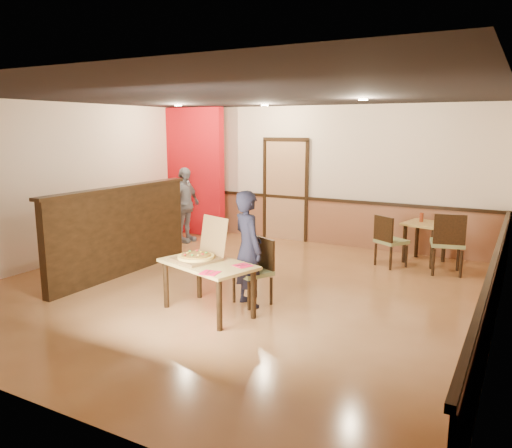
{
  "coord_description": "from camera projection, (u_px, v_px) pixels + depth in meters",
  "views": [
    {
      "loc": [
        3.7,
        -6.05,
        2.36
      ],
      "look_at": [
        0.38,
        0.0,
        1.02
      ],
      "focal_mm": 35.0,
      "sensor_mm": 36.0,
      "label": 1
    }
  ],
  "objects": [
    {
      "name": "spot_c",
      "position": [
        363.0,
        99.0,
        7.51
      ],
      "size": [
        0.14,
        0.14,
        0.02
      ],
      "primitive_type": "cylinder",
      "color": "beige",
      "rests_on": "ceiling"
    },
    {
      "name": "ceiling",
      "position": [
        232.0,
        95.0,
        6.87
      ],
      "size": [
        7.0,
        7.0,
        0.0
      ],
      "primitive_type": "plane",
      "rotation": [
        3.14,
        0.0,
        0.0
      ],
      "color": "black",
      "rests_on": "wall_back"
    },
    {
      "name": "chair_rail_right",
      "position": [
        495.0,
        258.0,
        5.6
      ],
      "size": [
        0.06,
        7.0,
        0.06
      ],
      "primitive_type": "cube",
      "color": "black",
      "rests_on": "wall_right"
    },
    {
      "name": "side_table",
      "position": [
        425.0,
        232.0,
        8.81
      ],
      "size": [
        0.8,
        0.8,
        0.71
      ],
      "rotation": [
        0.0,
        0.0,
        -0.23
      ],
      "color": "tan",
      "rests_on": "floor"
    },
    {
      "name": "napkin_near",
      "position": [
        210.0,
        273.0,
        5.89
      ],
      "size": [
        0.24,
        0.24,
        0.01
      ],
      "rotation": [
        0.0,
        0.0,
        0.13
      ],
      "color": "red",
      "rests_on": "main_table"
    },
    {
      "name": "diner_chair",
      "position": [
        256.0,
        268.0,
        6.76
      ],
      "size": [
        0.59,
        0.59,
        0.89
      ],
      "rotation": [
        0.0,
        0.0,
        -0.46
      ],
      "color": "olive",
      "rests_on": "floor"
    },
    {
      "name": "side_chair_left",
      "position": [
        389.0,
        239.0,
        8.52
      ],
      "size": [
        0.61,
        0.61,
        0.89
      ],
      "rotation": [
        0.0,
        0.0,
        2.6
      ],
      "color": "olive",
      "rests_on": "floor"
    },
    {
      "name": "back_door",
      "position": [
        286.0,
        191.0,
        10.56
      ],
      "size": [
        0.9,
        0.06,
        2.1
      ],
      "primitive_type": "cube",
      "color": "tan",
      "rests_on": "wall_back"
    },
    {
      "name": "wall_left",
      "position": [
        63.0,
        183.0,
        8.79
      ],
      "size": [
        0.0,
        7.0,
        7.0
      ],
      "primitive_type": "plane",
      "rotation": [
        1.57,
        0.0,
        1.57
      ],
      "color": "beige",
      "rests_on": "floor"
    },
    {
      "name": "condiment",
      "position": [
        421.0,
        217.0,
        8.85
      ],
      "size": [
        0.07,
        0.07,
        0.16
      ],
      "primitive_type": "cylinder",
      "color": "maroon",
      "rests_on": "side_table"
    },
    {
      "name": "wall_back",
      "position": [
        322.0,
        176.0,
        10.15
      ],
      "size": [
        7.0,
        0.0,
        7.0
      ],
      "primitive_type": "plane",
      "rotation": [
        1.57,
        0.0,
        0.0
      ],
      "color": "beige",
      "rests_on": "floor"
    },
    {
      "name": "diner",
      "position": [
        248.0,
        249.0,
        6.61
      ],
      "size": [
        0.68,
        0.63,
        1.56
      ],
      "primitive_type": "imported",
      "rotation": [
        0.0,
        0.0,
        2.53
      ],
      "color": "black",
      "rests_on": "floor"
    },
    {
      "name": "booth_partition",
      "position": [
        121.0,
        230.0,
        8.04
      ],
      "size": [
        0.2,
        3.1,
        1.44
      ],
      "color": "black",
      "rests_on": "floor"
    },
    {
      "name": "wainscot_right",
      "position": [
        493.0,
        298.0,
        5.68
      ],
      "size": [
        0.04,
        7.0,
        0.9
      ],
      "primitive_type": "cube",
      "color": "#91593A",
      "rests_on": "floor"
    },
    {
      "name": "wall_right",
      "position": [
        504.0,
        216.0,
        5.49
      ],
      "size": [
        0.0,
        7.0,
        7.0
      ],
      "primitive_type": "plane",
      "rotation": [
        1.57,
        0.0,
        -1.57
      ],
      "color": "beige",
      "rests_on": "floor"
    },
    {
      "name": "spot_b",
      "position": [
        265.0,
        105.0,
        9.41
      ],
      "size": [
        0.14,
        0.14,
        0.02
      ],
      "primitive_type": "cylinder",
      "color": "beige",
      "rests_on": "ceiling"
    },
    {
      "name": "wainscot_back",
      "position": [
        320.0,
        222.0,
        10.31
      ],
      "size": [
        7.0,
        0.04,
        0.9
      ],
      "primitive_type": "cube",
      "color": "#91593A",
      "rests_on": "floor"
    },
    {
      "name": "pizza",
      "position": [
        196.0,
        257.0,
        6.43
      ],
      "size": [
        0.62,
        0.62,
        0.03
      ],
      "primitive_type": "cylinder",
      "rotation": [
        0.0,
        0.0,
        0.38
      ],
      "color": "#E5C453",
      "rests_on": "pizza_box"
    },
    {
      "name": "red_accent_panel",
      "position": [
        192.0,
        172.0,
        11.09
      ],
      "size": [
        1.6,
        0.2,
        2.78
      ],
      "primitive_type": "cube",
      "color": "#B90D14",
      "rests_on": "floor"
    },
    {
      "name": "passerby",
      "position": [
        185.0,
        205.0,
        10.35
      ],
      "size": [
        0.4,
        0.92,
        1.56
      ],
      "primitive_type": "imported",
      "rotation": [
        0.0,
        0.0,
        1.55
      ],
      "color": "gray",
      "rests_on": "floor"
    },
    {
      "name": "floor",
      "position": [
        234.0,
        289.0,
        7.4
      ],
      "size": [
        7.0,
        7.0,
        0.0
      ],
      "primitive_type": "plane",
      "color": "#B27845",
      "rests_on": "ground"
    },
    {
      "name": "side_chair_right",
      "position": [
        448.0,
        241.0,
        8.05
      ],
      "size": [
        0.61,
        0.61,
        1.02
      ],
      "rotation": [
        0.0,
        0.0,
        3.37
      ],
      "color": "olive",
      "rests_on": "floor"
    },
    {
      "name": "spot_a",
      "position": [
        178.0,
        105.0,
        9.51
      ],
      "size": [
        0.14,
        0.14,
        0.02
      ],
      "primitive_type": "cylinder",
      "color": "beige",
      "rests_on": "ceiling"
    },
    {
      "name": "napkin_far",
      "position": [
        243.0,
        265.0,
        6.21
      ],
      "size": [
        0.26,
        0.26,
        0.01
      ],
      "rotation": [
        0.0,
        0.0,
        -0.4
      ],
      "color": "red",
      "rests_on": "main_table"
    },
    {
      "name": "main_table",
      "position": [
        208.0,
        271.0,
        6.37
      ],
      "size": [
        1.41,
        1.05,
        0.67
      ],
      "rotation": [
        0.0,
        0.0,
        -0.29
      ],
      "color": "tan",
      "rests_on": "floor"
    },
    {
      "name": "pizza_box",
      "position": [
        199.0,
        255.0,
        6.47
      ],
      "size": [
        0.67,
        0.73,
        0.54
      ],
      "rotation": [
        0.0,
        0.0,
        -0.31
      ],
      "color": "brown",
      "rests_on": "main_table"
    },
    {
      "name": "chair_rail_back",
      "position": [
        321.0,
        199.0,
        10.2
      ],
      "size": [
        7.0,
        0.06,
        0.06
      ],
      "primitive_type": "cube",
      "color": "black",
      "rests_on": "wall_back"
    }
  ]
}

